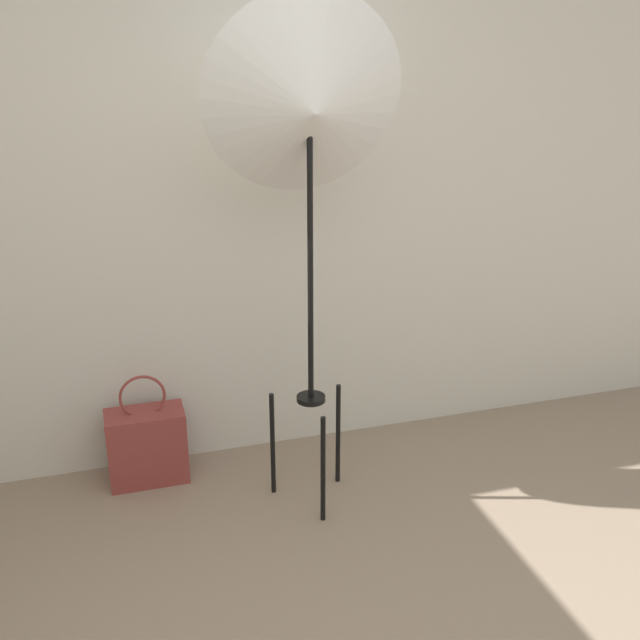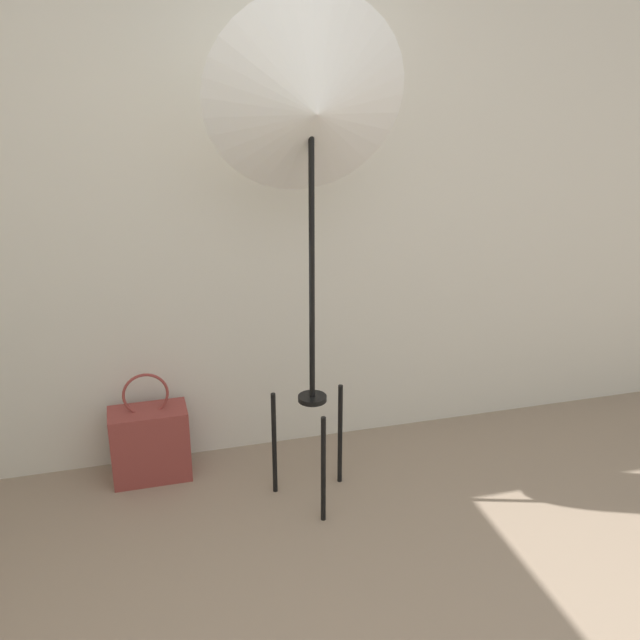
% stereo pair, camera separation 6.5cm
% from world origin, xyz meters
% --- Properties ---
extents(wall_back, '(8.00, 0.05, 2.60)m').
position_xyz_m(wall_back, '(0.00, 2.28, 1.30)').
color(wall_back, beige).
rests_on(wall_back, ground_plane).
extents(photo_umbrella, '(0.74, 0.38, 1.97)m').
position_xyz_m(photo_umbrella, '(0.23, 1.77, 1.57)').
color(photo_umbrella, black).
rests_on(photo_umbrella, ground_plane).
extents(tote_bag, '(0.33, 0.17, 0.50)m').
position_xyz_m(tote_bag, '(-0.41, 2.11, 0.17)').
color(tote_bag, brown).
rests_on(tote_bag, ground_plane).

